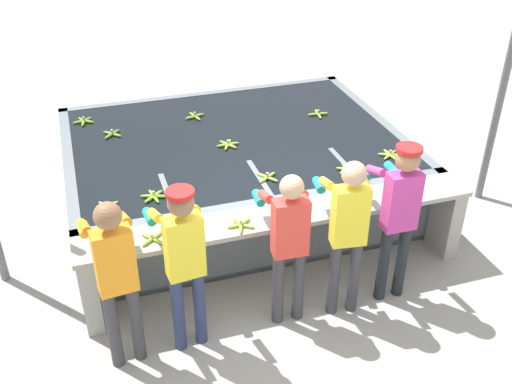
% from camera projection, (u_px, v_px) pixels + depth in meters
% --- Properties ---
extents(ground_plane, '(80.00, 80.00, 0.00)m').
position_uv_depth(ground_plane, '(288.00, 296.00, 6.12)').
color(ground_plane, '#A3A099').
rests_on(ground_plane, ground).
extents(wash_tank, '(4.03, 3.08, 0.87)m').
position_uv_depth(wash_tank, '(235.00, 169.00, 7.51)').
color(wash_tank, slate).
rests_on(wash_tank, ground).
extents(work_ledge, '(4.03, 0.45, 0.87)m').
position_uv_depth(work_ledge, '(282.00, 235.00, 5.99)').
color(work_ledge, '#9E9E99').
rests_on(work_ledge, ground).
extents(worker_0, '(0.45, 0.73, 1.67)m').
position_uv_depth(worker_0, '(116.00, 270.00, 4.89)').
color(worker_0, '#38383D').
rests_on(worker_0, ground).
extents(worker_1, '(0.45, 0.73, 1.67)m').
position_uv_depth(worker_1, '(184.00, 254.00, 5.06)').
color(worker_1, navy).
rests_on(worker_1, ground).
extents(worker_2, '(0.43, 0.72, 1.60)m').
position_uv_depth(worker_2, '(289.00, 236.00, 5.38)').
color(worker_2, '#38383D').
rests_on(worker_2, ground).
extents(worker_3, '(0.47, 0.73, 1.67)m').
position_uv_depth(worker_3, '(348.00, 225.00, 5.46)').
color(worker_3, '#38383D').
rests_on(worker_3, ground).
extents(worker_4, '(0.41, 0.72, 1.70)m').
position_uv_depth(worker_4, '(399.00, 208.00, 5.62)').
color(worker_4, '#1E2328').
rests_on(worker_4, ground).
extents(banana_bunch_floating_0, '(0.28, 0.28, 0.08)m').
position_uv_depth(banana_bunch_floating_0, '(154.00, 196.00, 6.10)').
color(banana_bunch_floating_0, '#7FAD33').
rests_on(banana_bunch_floating_0, wash_tank).
extents(banana_bunch_floating_1, '(0.28, 0.28, 0.08)m').
position_uv_depth(banana_bunch_floating_1, '(349.00, 169.00, 6.57)').
color(banana_bunch_floating_1, '#7FAD33').
rests_on(banana_bunch_floating_1, wash_tank).
extents(banana_bunch_floating_2, '(0.28, 0.28, 0.08)m').
position_uv_depth(banana_bunch_floating_2, '(195.00, 116.00, 7.77)').
color(banana_bunch_floating_2, '#8CB738').
rests_on(banana_bunch_floating_2, wash_tank).
extents(banana_bunch_floating_3, '(0.28, 0.26, 0.08)m').
position_uv_depth(banana_bunch_floating_3, '(228.00, 144.00, 7.09)').
color(banana_bunch_floating_3, '#8CB738').
rests_on(banana_bunch_floating_3, wash_tank).
extents(banana_bunch_floating_4, '(0.27, 0.28, 0.08)m').
position_uv_depth(banana_bunch_floating_4, '(84.00, 121.00, 7.64)').
color(banana_bunch_floating_4, '#7FAD33').
rests_on(banana_bunch_floating_4, wash_tank).
extents(banana_bunch_floating_5, '(0.26, 0.26, 0.08)m').
position_uv_depth(banana_bunch_floating_5, '(107.00, 207.00, 5.92)').
color(banana_bunch_floating_5, '#93BC3D').
rests_on(banana_bunch_floating_5, wash_tank).
extents(banana_bunch_floating_6, '(0.27, 0.28, 0.08)m').
position_uv_depth(banana_bunch_floating_6, '(390.00, 155.00, 6.86)').
color(banana_bunch_floating_6, '#9EC642').
rests_on(banana_bunch_floating_6, wash_tank).
extents(banana_bunch_floating_7, '(0.28, 0.28, 0.08)m').
position_uv_depth(banana_bunch_floating_7, '(318.00, 114.00, 7.84)').
color(banana_bunch_floating_7, '#93BC3D').
rests_on(banana_bunch_floating_7, wash_tank).
extents(banana_bunch_floating_8, '(0.25, 0.25, 0.08)m').
position_uv_depth(banana_bunch_floating_8, '(267.00, 177.00, 6.42)').
color(banana_bunch_floating_8, '#93BC3D').
rests_on(banana_bunch_floating_8, wash_tank).
extents(banana_bunch_floating_9, '(0.22, 0.22, 0.08)m').
position_uv_depth(banana_bunch_floating_9, '(112.00, 134.00, 7.33)').
color(banana_bunch_floating_9, '#75A333').
rests_on(banana_bunch_floating_9, wash_tank).
extents(banana_bunch_ledge_0, '(0.24, 0.24, 0.08)m').
position_uv_depth(banana_bunch_ledge_0, '(152.00, 239.00, 5.46)').
color(banana_bunch_ledge_0, '#93BC3D').
rests_on(banana_bunch_ledge_0, work_ledge).
extents(banana_bunch_ledge_1, '(0.26, 0.28, 0.08)m').
position_uv_depth(banana_bunch_ledge_1, '(241.00, 225.00, 5.65)').
color(banana_bunch_ledge_1, '#8CB738').
rests_on(banana_bunch_ledge_1, work_ledge).
extents(knife_0, '(0.26, 0.27, 0.02)m').
position_uv_depth(knife_0, '(397.00, 192.00, 6.18)').
color(knife_0, silver).
rests_on(knife_0, work_ledge).
extents(support_post_right, '(0.09, 0.09, 3.20)m').
position_uv_depth(support_post_right, '(505.00, 79.00, 6.93)').
color(support_post_right, slate).
rests_on(support_post_right, ground).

